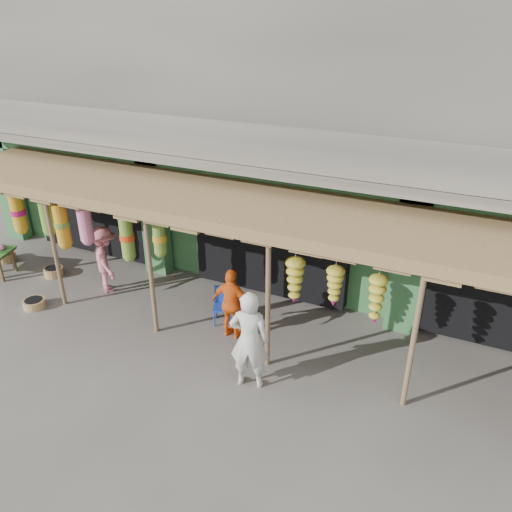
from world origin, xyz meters
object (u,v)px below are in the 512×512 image
at_px(person_front, 249,340).
at_px(person_shopper, 105,260).
at_px(blue_chair, 223,303).
at_px(person_vendor, 232,304).

xyz_separation_m(person_front, person_shopper, (-4.44, 1.55, -0.14)).
height_order(person_front, person_shopper, person_front).
bearing_deg(person_shopper, person_front, -161.88).
height_order(blue_chair, person_front, person_front).
relative_size(person_front, person_vendor, 1.25).
relative_size(person_front, person_shopper, 1.18).
height_order(blue_chair, person_shopper, person_shopper).
relative_size(blue_chair, person_vendor, 0.52).
relative_size(blue_chair, person_shopper, 0.49).
distance_m(person_front, person_vendor, 1.51).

